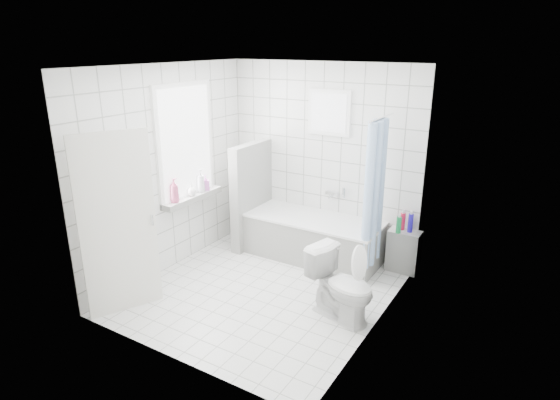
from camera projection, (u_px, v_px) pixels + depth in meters
The scene contains 19 objects.
ground at pixel (263, 290), 5.62m from camera, with size 3.00×3.00×0.00m, color white.
ceiling at pixel (260, 66), 4.78m from camera, with size 3.00×3.00×0.00m, color white.
wall_back at pixel (322, 159), 6.41m from camera, with size 2.80×0.02×2.60m, color white.
wall_front at pixel (165, 231), 3.99m from camera, with size 2.80×0.02×2.60m, color white.
wall_left at pixel (169, 170), 5.89m from camera, with size 0.02×3.00×2.60m, color white.
wall_right at pixel (383, 209), 4.51m from camera, with size 0.02×3.00×2.60m, color white.
window_left at pixel (186, 143), 6.01m from camera, with size 0.01×0.90×1.40m, color white.
window_back at pixel (329, 113), 6.12m from camera, with size 0.50×0.01×0.50m, color white.
window_sill at pixel (193, 198), 6.23m from camera, with size 0.18×1.02×0.08m, color white.
door at pixel (118, 225), 4.92m from camera, with size 0.04×0.80×2.00m, color silver.
bathtub at pixel (313, 238), 6.39m from camera, with size 1.84×0.77×0.58m.
partition_wall at pixel (252, 195), 6.69m from camera, with size 0.15×0.85×1.50m, color white.
tiled_ledge at pixel (403, 251), 6.03m from camera, with size 0.40×0.24×0.55m, color white.
toilet at pixel (342, 285), 4.96m from camera, with size 0.43×0.75×0.77m, color white.
curtain_rod at pixel (382, 118), 5.40m from camera, with size 0.02×0.02×0.80m, color silver.
shower_curtain at pixel (373, 195), 5.58m from camera, with size 0.14×0.48×1.78m, color #457DCB, non-canonical shape.
tub_faucet at pixel (332, 194), 6.43m from camera, with size 0.18×0.06×0.06m, color silver.
sill_bottles at pixel (191, 186), 6.14m from camera, with size 0.16×0.76×0.31m.
ledge_bottles at pixel (404, 223), 5.90m from camera, with size 0.18×0.19×0.24m.
Camera 1 is at (2.75, -4.14, 2.84)m, focal length 30.00 mm.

